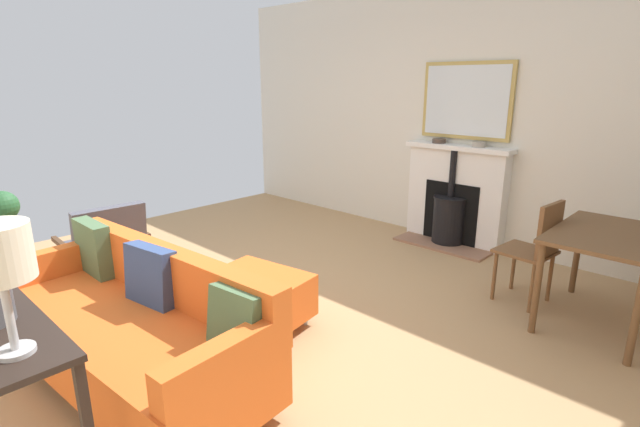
# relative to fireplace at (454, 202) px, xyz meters

# --- Properties ---
(ground_plane) EXTENTS (5.99, 6.13, 0.01)m
(ground_plane) POSITION_rel_fireplace_xyz_m (2.80, -0.40, -0.49)
(ground_plane) COLOR tan
(wall_left) EXTENTS (0.12, 6.13, 2.84)m
(wall_left) POSITION_rel_fireplace_xyz_m (-0.19, -0.40, 0.93)
(wall_left) COLOR silver
(wall_left) RESTS_ON ground
(fireplace) EXTENTS (0.52, 1.20, 1.12)m
(fireplace) POSITION_rel_fireplace_xyz_m (0.00, 0.00, 0.00)
(fireplace) COLOR #93664C
(fireplace) RESTS_ON ground
(mirror_over_mantel) EXTENTS (0.04, 1.02, 0.81)m
(mirror_over_mantel) POSITION_rel_fireplace_xyz_m (-0.10, 0.00, 1.10)
(mirror_over_mantel) COLOR tan
(mantel_bowl_near) EXTENTS (0.15, 0.15, 0.05)m
(mantel_bowl_near) POSITION_rel_fireplace_xyz_m (-0.01, -0.24, 0.66)
(mantel_bowl_near) COLOR #47382D
(mantel_bowl_near) RESTS_ON fireplace
(mantel_bowl_far) EXTENTS (0.14, 0.14, 0.06)m
(mantel_bowl_far) POSITION_rel_fireplace_xyz_m (-0.01, 0.23, 0.66)
(mantel_bowl_far) COLOR #9E9384
(mantel_bowl_far) RESTS_ON fireplace
(sofa) EXTENTS (0.92, 2.08, 0.82)m
(sofa) POSITION_rel_fireplace_xyz_m (3.66, -0.18, -0.13)
(sofa) COLOR #B2B2B7
(sofa) RESTS_ON ground
(ottoman) EXTENTS (0.78, 0.81, 0.41)m
(ottoman) POSITION_rel_fireplace_xyz_m (2.80, -0.10, -0.24)
(ottoman) COLOR #B2B2B7
(ottoman) RESTS_ON ground
(armchair_accent) EXTENTS (0.71, 0.62, 0.77)m
(armchair_accent) POSITION_rel_fireplace_xyz_m (3.19, -1.66, -0.06)
(armchair_accent) COLOR #4C3321
(armchair_accent) RESTS_ON ground
(dining_table) EXTENTS (1.05, 0.71, 0.73)m
(dining_table) POSITION_rel_fireplace_xyz_m (0.95, 1.73, 0.14)
(dining_table) COLOR brown
(dining_table) RESTS_ON ground
(dining_chair_near_fireplace) EXTENTS (0.44, 0.44, 0.88)m
(dining_chair_near_fireplace) POSITION_rel_fireplace_xyz_m (0.96, 1.24, 0.03)
(dining_chair_near_fireplace) COLOR brown
(dining_chair_near_fireplace) RESTS_ON ground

